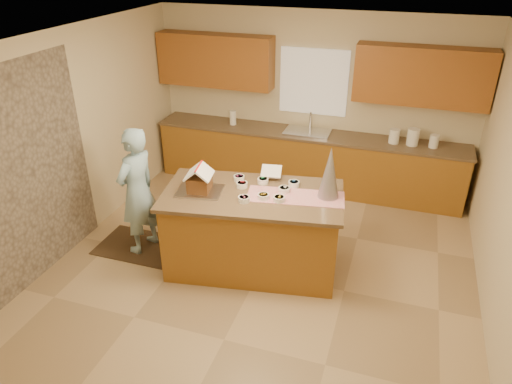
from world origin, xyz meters
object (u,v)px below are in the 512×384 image
at_px(island_base, 253,232).
at_px(gingerbread_house, 199,181).
at_px(tinsel_tree, 330,173).
at_px(boy, 137,191).

distance_m(island_base, gingerbread_house, 0.90).
distance_m(island_base, tinsel_tree, 1.19).
distance_m(tinsel_tree, gingerbread_house, 1.47).
relative_size(tinsel_tree, gingerbread_house, 1.71).
bearing_deg(tinsel_tree, gingerbread_house, -166.33).
bearing_deg(boy, island_base, 105.22).
height_order(island_base, boy, boy).
xyz_separation_m(island_base, tinsel_tree, (0.83, 0.19, 0.83)).
bearing_deg(island_base, tinsel_tree, 3.67).
relative_size(island_base, tinsel_tree, 3.27).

